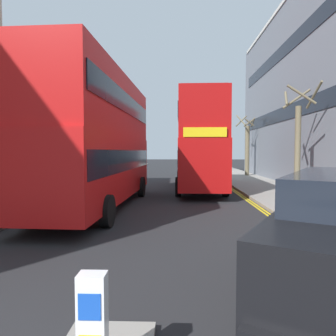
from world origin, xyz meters
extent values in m
cube|color=gray|center=(6.50, 16.00, 0.07)|extent=(4.00, 80.00, 0.14)
cube|color=gray|center=(-6.50, 16.00, 0.07)|extent=(4.00, 80.00, 0.14)
cube|color=yellow|center=(4.40, 14.00, 0.00)|extent=(0.10, 56.00, 0.01)
cube|color=yellow|center=(4.24, 14.00, 0.00)|extent=(0.10, 56.00, 0.01)
cube|color=white|center=(0.00, 2.73, 0.73)|extent=(0.28, 0.20, 0.95)
cube|color=blue|center=(0.00, 2.62, 0.92)|extent=(0.22, 0.01, 0.26)
cube|color=red|center=(-2.48, 12.77, 1.74)|extent=(2.99, 10.90, 2.60)
cube|color=red|center=(-2.48, 12.77, 4.29)|extent=(2.93, 10.68, 2.50)
cube|color=black|center=(-2.48, 12.77, 2.04)|extent=(3.00, 10.47, 0.84)
cube|color=black|center=(-2.48, 12.77, 4.39)|extent=(2.98, 10.26, 0.80)
cube|color=yellow|center=(-2.24, 18.15, 3.29)|extent=(2.00, 0.15, 0.44)
cube|color=maroon|center=(-2.48, 12.77, 5.59)|extent=(2.69, 9.81, 0.10)
cylinder|color=black|center=(-3.58, 16.18, 0.52)|extent=(0.35, 1.05, 1.04)
cylinder|color=black|center=(-1.08, 16.06, 0.52)|extent=(0.35, 1.05, 1.04)
cylinder|color=black|center=(-3.88, 9.49, 0.52)|extent=(0.35, 1.05, 1.04)
cylinder|color=black|center=(-1.38, 9.37, 0.52)|extent=(0.35, 1.05, 1.04)
cube|color=#B20F0F|center=(2.19, 19.41, 1.74)|extent=(2.66, 10.84, 2.60)
cube|color=#B20F0F|center=(2.19, 19.41, 4.29)|extent=(2.61, 10.62, 2.50)
cube|color=black|center=(2.19, 19.41, 2.04)|extent=(2.68, 10.40, 0.84)
cube|color=black|center=(2.19, 19.41, 4.39)|extent=(2.67, 10.19, 0.80)
cube|color=yellow|center=(2.11, 14.03, 3.29)|extent=(2.00, 0.09, 0.44)
cube|color=maroon|center=(2.19, 19.41, 5.59)|extent=(2.39, 9.75, 0.10)
cylinder|color=black|center=(3.39, 16.04, 0.52)|extent=(0.32, 1.04, 1.04)
cylinder|color=black|center=(0.89, 16.08, 0.52)|extent=(0.32, 1.04, 1.04)
cylinder|color=black|center=(3.49, 22.74, 0.52)|extent=(0.32, 1.04, 1.04)
cylinder|color=black|center=(0.99, 22.77, 0.52)|extent=(0.32, 1.04, 1.04)
cylinder|color=black|center=(3.22, 5.57, 0.34)|extent=(0.52, 0.70, 0.68)
cylinder|color=#6B6047|center=(6.80, 38.02, 3.08)|extent=(0.34, 0.34, 5.87)
cylinder|color=#6B6047|center=(7.35, 38.00, 6.40)|extent=(0.16, 1.16, 0.86)
cylinder|color=#6B6047|center=(6.85, 38.53, 6.37)|extent=(1.09, 0.23, 0.81)
cylinder|color=#6B6047|center=(6.18, 37.94, 6.45)|extent=(0.29, 1.29, 0.95)
cylinder|color=#6B6047|center=(6.66, 37.52, 6.37)|extent=(1.08, 0.41, 0.81)
cylinder|color=#6B6047|center=(7.42, 28.94, 2.46)|extent=(0.40, 0.40, 4.63)
cylinder|color=#6B6047|center=(7.91, 28.98, 5.12)|extent=(0.19, 1.04, 0.77)
cylinder|color=#6B6047|center=(7.67, 29.38, 5.13)|extent=(0.98, 0.62, 0.79)
cylinder|color=#6B6047|center=(6.96, 29.52, 5.30)|extent=(1.27, 1.06, 1.12)
cylinder|color=#6B6047|center=(6.74, 28.67, 5.29)|extent=(0.67, 1.46, 1.12)
cylinder|color=#6B6047|center=(7.49, 28.52, 5.08)|extent=(0.93, 0.26, 0.69)
cylinder|color=#6B6047|center=(6.90, 15.48, 2.40)|extent=(0.29, 0.29, 4.53)
cylinder|color=#6B6047|center=(7.67, 15.50, 5.21)|extent=(0.17, 1.58, 1.15)
cylinder|color=#6B6047|center=(7.03, 16.12, 5.13)|extent=(1.36, 0.39, 1.00)
cylinder|color=#6B6047|center=(6.33, 15.63, 5.08)|extent=(0.44, 1.22, 0.91)
cylinder|color=#6B6047|center=(6.78, 14.83, 5.13)|extent=(1.37, 0.38, 1.01)
cube|color=black|center=(8.48, 20.99, 9.67)|extent=(0.04, 24.64, 1.00)
cube|color=black|center=(8.48, 20.99, 5.10)|extent=(0.04, 24.64, 1.00)
camera|label=1|loc=(0.84, -0.21, 2.42)|focal=32.87mm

